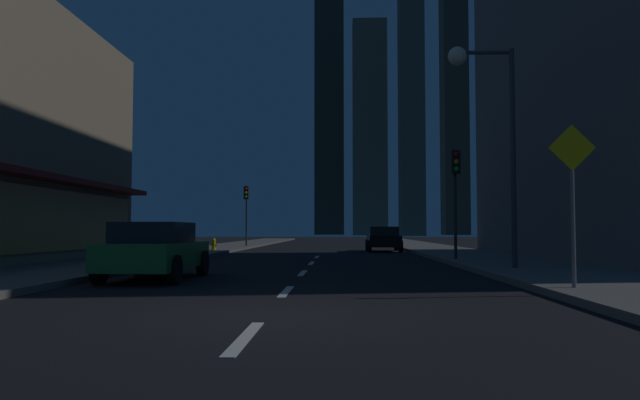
% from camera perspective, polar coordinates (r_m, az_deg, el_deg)
% --- Properties ---
extents(ground_plane, '(78.00, 136.00, 0.10)m').
position_cam_1_polar(ground_plane, '(41.01, 0.46, -4.70)').
color(ground_plane, black).
extents(sidewalk_right, '(4.00, 76.00, 0.15)m').
position_cam_1_polar(sidewalk_right, '(41.41, 10.22, -4.46)').
color(sidewalk_right, '#605E59').
rests_on(sidewalk_right, ground).
extents(sidewalk_left, '(4.00, 76.00, 0.15)m').
position_cam_1_polar(sidewalk_left, '(41.79, -9.21, -4.46)').
color(sidewalk_left, '#605E59').
rests_on(sidewalk_left, ground).
extents(lane_marking_center, '(0.16, 23.00, 0.01)m').
position_cam_1_polar(lane_marking_center, '(17.46, -1.67, -6.98)').
color(lane_marking_center, silver).
rests_on(lane_marking_center, ground).
extents(skyscraper_distant_tall, '(7.96, 8.91, 74.32)m').
position_cam_1_polar(skyscraper_distant_tall, '(168.31, 0.90, 9.44)').
color(skyscraper_distant_tall, '#2F2C23').
rests_on(skyscraper_distant_tall, ground).
extents(skyscraper_distant_mid, '(8.31, 5.42, 52.65)m').
position_cam_1_polar(skyscraper_distant_mid, '(147.70, 4.76, 6.91)').
color(skyscraper_distant_mid, '#5F5A47').
rests_on(skyscraper_distant_mid, ground).
extents(skyscraper_distant_short, '(5.34, 5.46, 60.29)m').
position_cam_1_polar(skyscraper_distant_short, '(133.95, 8.68, 9.61)').
color(skyscraper_distant_short, '#544F3F').
rests_on(skyscraper_distant_short, ground).
extents(skyscraper_distant_slender, '(6.34, 7.91, 75.67)m').
position_cam_1_polar(skyscraper_distant_slender, '(163.65, 12.64, 10.11)').
color(skyscraper_distant_slender, '#333126').
rests_on(skyscraper_distant_slender, ground).
extents(car_parked_near, '(1.98, 4.24, 1.45)m').
position_cam_1_polar(car_parked_near, '(15.79, -15.43, -4.64)').
color(car_parked_near, '#1E722D').
rests_on(car_parked_near, ground).
extents(car_parked_far, '(1.98, 4.24, 1.45)m').
position_cam_1_polar(car_parked_far, '(35.36, 6.06, -3.69)').
color(car_parked_far, black).
rests_on(car_parked_far, ground).
extents(fire_hydrant_far_left, '(0.42, 0.30, 0.65)m').
position_cam_1_polar(fire_hydrant_far_left, '(33.52, -10.09, -4.20)').
color(fire_hydrant_far_left, gold).
rests_on(fire_hydrant_far_left, sidewalk_left).
extents(traffic_light_near_right, '(0.32, 0.48, 4.20)m').
position_cam_1_polar(traffic_light_near_right, '(23.46, 12.78, 1.93)').
color(traffic_light_near_right, '#2D2D2D').
rests_on(traffic_light_near_right, sidewalk_right).
extents(traffic_light_far_left, '(0.32, 0.48, 4.20)m').
position_cam_1_polar(traffic_light_far_left, '(42.06, -7.03, -0.21)').
color(traffic_light_far_left, '#2D2D2D').
rests_on(traffic_light_far_left, sidewalk_left).
extents(street_lamp_right, '(1.96, 0.56, 6.58)m').
position_cam_1_polar(street_lamp_right, '(18.66, 15.37, 9.02)').
color(street_lamp_right, '#38383D').
rests_on(street_lamp_right, sidewalk_right).
extents(pedestrian_crossing_sign, '(0.91, 0.08, 3.15)m').
position_cam_1_polar(pedestrian_crossing_sign, '(12.56, 22.91, 0.83)').
color(pedestrian_crossing_sign, slate).
rests_on(pedestrian_crossing_sign, sidewalk_right).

